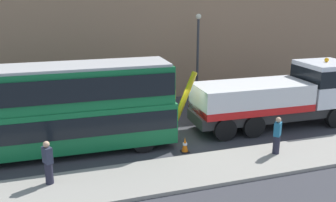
# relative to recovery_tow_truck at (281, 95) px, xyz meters

# --- Properties ---
(ground_plane) EXTENTS (120.00, 120.00, 0.00)m
(ground_plane) POSITION_rel_recovery_tow_truck_xyz_m (-5.67, 0.44, -1.76)
(ground_plane) COLOR #38383D
(near_kerb) EXTENTS (60.00, 2.80, 0.15)m
(near_kerb) POSITION_rel_recovery_tow_truck_xyz_m (-5.67, -3.76, -1.68)
(near_kerb) COLOR gray
(near_kerb) RESTS_ON ground_plane
(recovery_tow_truck) EXTENTS (10.17, 2.84, 3.67)m
(recovery_tow_truck) POSITION_rel_recovery_tow_truck_xyz_m (0.00, 0.00, 0.00)
(recovery_tow_truck) COLOR #2D2D2D
(recovery_tow_truck) RESTS_ON ground_plane
(double_decker_bus) EXTENTS (11.09, 2.80, 4.06)m
(double_decker_bus) POSITION_rel_recovery_tow_truck_xyz_m (-11.86, 0.01, 0.47)
(double_decker_bus) COLOR #146B38
(double_decker_bus) RESTS_ON ground_plane
(pedestrian_onlooker) EXTENTS (0.41, 0.47, 1.71)m
(pedestrian_onlooker) POSITION_rel_recovery_tow_truck_xyz_m (-12.16, -3.16, -0.77)
(pedestrian_onlooker) COLOR #232333
(pedestrian_onlooker) RESTS_ON near_kerb
(pedestrian_bystander) EXTENTS (0.47, 0.46, 1.71)m
(pedestrian_bystander) POSITION_rel_recovery_tow_truck_xyz_m (-2.47, -3.44, -0.77)
(pedestrian_bystander) COLOR #232333
(pedestrian_bystander) RESTS_ON near_kerb
(traffic_cone_near_bus) EXTENTS (0.36, 0.36, 0.72)m
(traffic_cone_near_bus) POSITION_rel_recovery_tow_truck_xyz_m (-6.18, -1.73, -1.42)
(traffic_cone_near_bus) COLOR orange
(traffic_cone_near_bus) RESTS_ON ground_plane
(street_lamp) EXTENTS (0.36, 0.36, 5.83)m
(street_lamp) POSITION_rel_recovery_tow_truck_xyz_m (-2.50, 5.81, 1.71)
(street_lamp) COLOR #38383D
(street_lamp) RESTS_ON ground_plane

